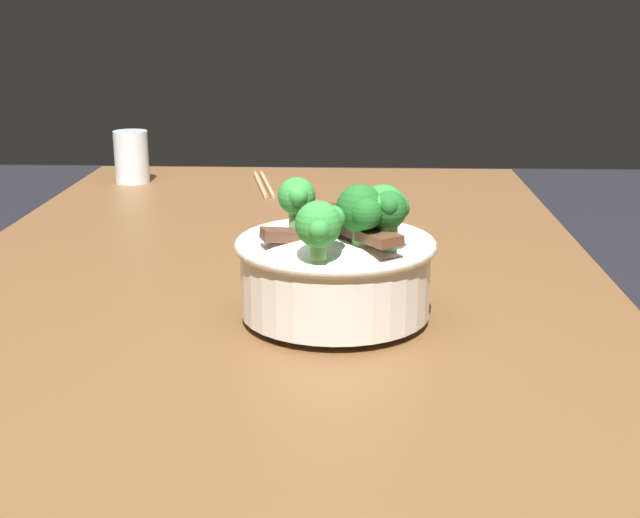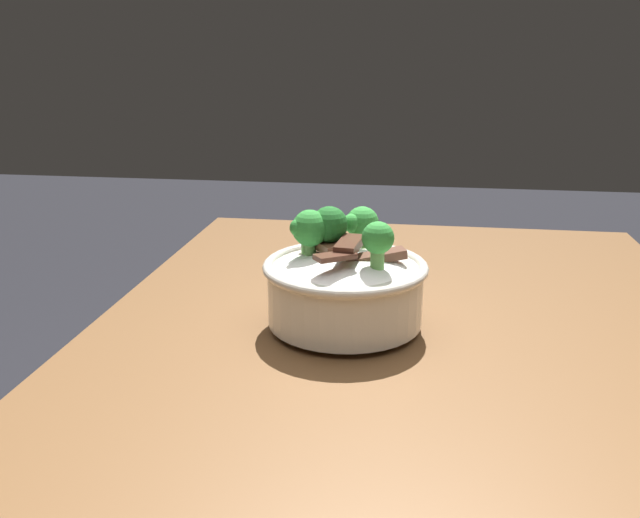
{
  "view_description": "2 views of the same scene",
  "coord_description": "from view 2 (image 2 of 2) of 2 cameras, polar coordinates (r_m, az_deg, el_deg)",
  "views": [
    {
      "loc": [
        1.03,
        0.1,
        1.11
      ],
      "look_at": [
        0.21,
        0.07,
        0.87
      ],
      "focal_mm": 49.48,
      "sensor_mm": 36.0,
      "label": 1
    },
    {
      "loc": [
        -0.6,
        0.0,
        1.13
      ],
      "look_at": [
        0.19,
        0.12,
        0.87
      ],
      "focal_mm": 37.19,
      "sensor_mm": 36.0,
      "label": 2
    }
  ],
  "objects": [
    {
      "name": "dining_table",
      "position": [
        0.77,
        7.34,
        -20.31
      ],
      "size": [
        1.38,
        0.81,
        0.79
      ],
      "color": "brown",
      "rests_on": "ground"
    },
    {
      "name": "rice_bowl",
      "position": [
        0.83,
        2.37,
        -1.77
      ],
      "size": [
        0.21,
        0.21,
        0.15
      ],
      "color": "silver",
      "rests_on": "dining_table"
    }
  ]
}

